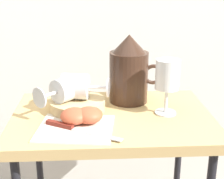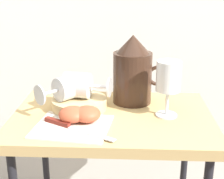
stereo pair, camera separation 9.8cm
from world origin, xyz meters
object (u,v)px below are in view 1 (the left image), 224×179
(basket_tray, at_px, (77,105))
(knife, at_px, (71,128))
(apple_half_right, at_px, (89,115))
(wine_glass_tipped_near, at_px, (77,86))
(wine_glass_tipped_far, at_px, (66,89))
(wine_glass_upright, at_px, (167,77))
(apple_half_left, at_px, (74,116))
(pitcher, at_px, (129,75))
(table, at_px, (112,135))

(basket_tray, distance_m, knife, 0.14)
(apple_half_right, bearing_deg, wine_glass_tipped_near, 109.18)
(wine_glass_tipped_far, distance_m, apple_half_right, 0.12)
(wine_glass_upright, distance_m, apple_half_left, 0.29)
(wine_glass_tipped_near, relative_size, apple_half_left, 1.94)
(wine_glass_tipped_far, relative_size, apple_half_left, 1.89)
(pitcher, height_order, wine_glass_tipped_far, pitcher)
(basket_tray, height_order, wine_glass_tipped_far, wine_glass_tipped_far)
(apple_half_left, bearing_deg, wine_glass_tipped_far, 107.09)
(wine_glass_upright, bearing_deg, basket_tray, 171.92)
(pitcher, height_order, wine_glass_tipped_near, pitcher)
(wine_glass_tipped_near, bearing_deg, apple_half_right, -70.82)
(wine_glass_tipped_near, distance_m, wine_glass_tipped_far, 0.04)
(wine_glass_tipped_near, bearing_deg, knife, -93.65)
(wine_glass_upright, height_order, wine_glass_tipped_near, wine_glass_upright)
(pitcher, distance_m, apple_half_right, 0.22)
(basket_tray, relative_size, wine_glass_upright, 1.03)
(pitcher, bearing_deg, knife, -129.79)
(basket_tray, bearing_deg, wine_glass_tipped_near, 95.68)
(table, relative_size, wine_glass_tipped_far, 4.46)
(basket_tray, bearing_deg, table, -21.31)
(wine_glass_tipped_far, height_order, apple_half_left, wine_glass_tipped_far)
(basket_tray, height_order, wine_glass_upright, wine_glass_upright)
(pitcher, relative_size, knife, 1.07)
(apple_half_left, bearing_deg, wine_glass_upright, 13.66)
(pitcher, xyz_separation_m, knife, (-0.18, -0.21, -0.08))
(table, height_order, apple_half_left, apple_half_left)
(table, xyz_separation_m, apple_half_right, (-0.07, -0.06, 0.10))
(pitcher, relative_size, wine_glass_tipped_far, 1.49)
(basket_tray, bearing_deg, apple_half_right, -69.83)
(basket_tray, relative_size, knife, 0.83)
(wine_glass_tipped_near, height_order, apple_half_right, wine_glass_tipped_near)
(wine_glass_tipped_near, bearing_deg, table, -24.79)
(apple_half_right, bearing_deg, wine_glass_upright, 14.96)
(table, bearing_deg, wine_glass_upright, 1.07)
(apple_half_left, distance_m, knife, 0.04)
(wine_glass_tipped_near, xyz_separation_m, apple_half_right, (0.04, -0.11, -0.05))
(wine_glass_upright, bearing_deg, wine_glass_tipped_near, 170.30)
(wine_glass_tipped_far, bearing_deg, pitcher, 21.20)
(pitcher, distance_m, wine_glass_upright, 0.15)
(knife, bearing_deg, wine_glass_tipped_far, 99.59)
(wine_glass_upright, distance_m, wine_glass_tipped_near, 0.27)
(wine_glass_tipped_far, bearing_deg, wine_glass_tipped_near, 25.62)
(basket_tray, height_order, wine_glass_tipped_near, wine_glass_tipped_near)
(wine_glass_upright, relative_size, wine_glass_tipped_far, 1.12)
(wine_glass_upright, xyz_separation_m, wine_glass_tipped_far, (-0.30, 0.03, -0.04))
(pitcher, height_order, apple_half_left, pitcher)
(wine_glass_upright, bearing_deg, apple_half_left, -166.34)
(wine_glass_tipped_near, height_order, knife, wine_glass_tipped_near)
(apple_half_left, bearing_deg, wine_glass_tipped_near, 88.54)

